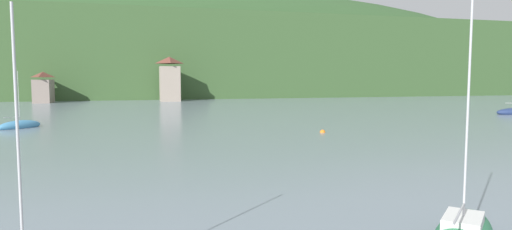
{
  "coord_description": "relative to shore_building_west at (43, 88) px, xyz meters",
  "views": [
    {
      "loc": [
        -6.76,
        25.1,
        5.01
      ],
      "look_at": [
        0.0,
        49.87,
        2.8
      ],
      "focal_mm": 30.54,
      "sensor_mm": 36.0,
      "label": 1
    }
  ],
  "objects": [
    {
      "name": "shore_building_westcentral",
      "position": [
        24.94,
        -0.34,
        1.59
      ],
      "size": [
        4.34,
        5.45,
        9.47
      ],
      "color": "gray",
      "rests_on": "ground_plane"
    },
    {
      "name": "sailboat_far_3",
      "position": [
        6.81,
        -47.76,
        -2.76
      ],
      "size": [
        4.01,
        3.85,
        5.98
      ],
      "rotation": [
        0.0,
        0.0,
        0.74
      ],
      "color": "teal",
      "rests_on": "ground_plane"
    },
    {
      "name": "wooded_hillside",
      "position": [
        37.57,
        43.39,
        5.66
      ],
      "size": [
        352.0,
        65.82,
        54.64
      ],
      "color": "#38562D",
      "rests_on": "ground_plane"
    },
    {
      "name": "mooring_buoy_near",
      "position": [
        34.52,
        -58.83,
        -3.01
      ],
      "size": [
        0.51,
        0.51,
        0.51
      ],
      "primitive_type": "sphere",
      "color": "orange",
      "rests_on": "ground_plane"
    },
    {
      "name": "shore_building_west",
      "position": [
        0.0,
        0.0,
        0.0
      ],
      "size": [
        3.32,
        6.16,
        6.2
      ],
      "color": "gray",
      "rests_on": "ground_plane"
    }
  ]
}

